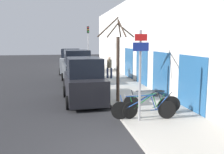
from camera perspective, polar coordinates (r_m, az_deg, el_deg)
ground_plane at (r=17.44m, az=-7.29°, el=-2.15°), size 80.00×80.00×0.00m
sidewalk_curb at (r=20.51m, az=-0.64°, el=-0.29°), size 3.20×32.00×0.15m
building_facade at (r=20.60m, az=4.22°, el=8.50°), size 0.23×32.00×6.50m
signpost at (r=9.24m, az=6.44°, el=1.46°), size 0.60×0.11×3.39m
bicycle_0 at (r=9.73m, az=7.25°, el=-7.20°), size 2.49×0.55×0.96m
bicycle_1 at (r=10.13m, az=8.17°, el=-6.73°), size 2.21×0.64×0.91m
bicycle_2 at (r=10.70m, az=9.02°, el=-5.82°), size 2.33×0.71×0.96m
parked_car_0 at (r=12.88m, az=-6.37°, el=-1.18°), size 2.14×4.23×2.30m
parked_car_1 at (r=18.59m, az=-8.05°, el=1.95°), size 2.26×4.65×2.47m
parked_car_2 at (r=24.66m, az=-9.36°, el=3.42°), size 2.31×4.54×2.38m
pedestrian_near at (r=19.99m, az=-0.61°, el=2.59°), size 0.44×0.38×1.73m
street_tree at (r=12.19m, az=1.32°, el=3.89°), size 1.95×2.20×4.12m
traffic_light at (r=25.02m, az=-5.49°, el=8.03°), size 0.20×0.30×4.50m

